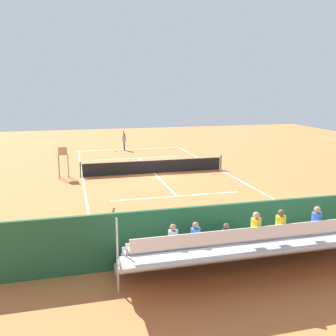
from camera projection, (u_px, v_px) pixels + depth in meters
ground_plane at (154, 173)px, 27.18m from camera, size 60.00×60.00×0.00m
court_line_markings at (154, 173)px, 27.21m from camera, size 10.10×22.20×0.01m
tennis_net at (154, 166)px, 27.07m from camera, size 10.30×0.10×1.07m
backdrop_wall at (237, 230)px, 13.71m from camera, size 18.00×0.16×2.00m
bleacher_stand at (254, 246)px, 12.39m from camera, size 9.06×2.40×2.48m
umpire_chair at (63, 159)px, 25.45m from camera, size 0.67×0.67×2.14m
courtside_bench at (267, 230)px, 14.88m from camera, size 1.80×0.40×0.93m
equipment_bag at (222, 245)px, 14.38m from camera, size 0.90×0.36×0.36m
tennis_player at (124, 140)px, 36.77m from camera, size 0.42×0.55×1.93m
tennis_racket at (114, 152)px, 36.03m from camera, size 0.57×0.43×0.03m
tennis_ball_near at (107, 156)px, 33.79m from camera, size 0.07×0.07×0.07m
tennis_ball_far at (141, 154)px, 34.72m from camera, size 0.07×0.07×0.07m
line_judge at (113, 234)px, 13.27m from camera, size 0.41×0.55×1.93m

